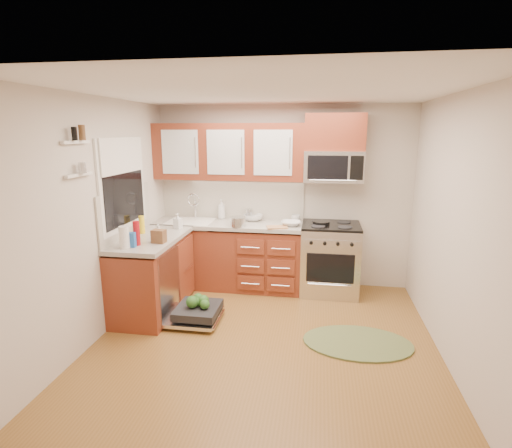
% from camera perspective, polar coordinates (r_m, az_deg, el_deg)
% --- Properties ---
extents(floor, '(3.50, 3.50, 0.00)m').
position_cam_1_polar(floor, '(4.38, 1.29, -16.26)').
color(floor, brown).
rests_on(floor, ground).
extents(ceiling, '(3.50, 3.50, 0.00)m').
position_cam_1_polar(ceiling, '(3.83, 1.50, 18.41)').
color(ceiling, white).
rests_on(ceiling, ground).
extents(wall_back, '(3.50, 0.04, 2.50)m').
position_cam_1_polar(wall_back, '(5.62, 3.81, 3.92)').
color(wall_back, beige).
rests_on(wall_back, ground).
extents(wall_front, '(3.50, 0.04, 2.50)m').
position_cam_1_polar(wall_front, '(2.28, -4.68, -10.12)').
color(wall_front, beige).
rests_on(wall_front, ground).
extents(wall_left, '(0.04, 3.50, 2.50)m').
position_cam_1_polar(wall_left, '(4.49, -21.30, 0.70)').
color(wall_left, beige).
rests_on(wall_left, ground).
extents(wall_right, '(0.04, 3.50, 2.50)m').
position_cam_1_polar(wall_right, '(4.08, 26.56, -1.00)').
color(wall_right, beige).
rests_on(wall_right, ground).
extents(base_cabinet_back, '(2.05, 0.60, 0.85)m').
position_cam_1_polar(base_cabinet_back, '(5.64, -3.98, -4.68)').
color(base_cabinet_back, maroon).
rests_on(base_cabinet_back, ground).
extents(base_cabinet_left, '(0.60, 1.25, 0.85)m').
position_cam_1_polar(base_cabinet_left, '(5.03, -14.54, -7.32)').
color(base_cabinet_left, maroon).
rests_on(base_cabinet_left, ground).
extents(countertop_back, '(2.07, 0.64, 0.05)m').
position_cam_1_polar(countertop_back, '(5.51, -4.08, -0.00)').
color(countertop_back, '#A9A39B').
rests_on(countertop_back, base_cabinet_back).
extents(countertop_left, '(0.64, 1.27, 0.05)m').
position_cam_1_polar(countertop_left, '(4.89, -14.75, -2.10)').
color(countertop_left, '#A9A39B').
rests_on(countertop_left, base_cabinet_left).
extents(backsplash_back, '(2.05, 0.02, 0.57)m').
position_cam_1_polar(backsplash_back, '(5.73, -3.46, 3.68)').
color(backsplash_back, '#B3AEA0').
rests_on(backsplash_back, ground).
extents(backsplash_left, '(0.02, 1.25, 0.57)m').
position_cam_1_polar(backsplash_left, '(4.95, -18.09, 1.54)').
color(backsplash_left, '#B3AEA0').
rests_on(backsplash_left, ground).
extents(upper_cabinets, '(2.05, 0.35, 0.75)m').
position_cam_1_polar(upper_cabinets, '(5.50, -3.93, 10.26)').
color(upper_cabinets, maroon).
rests_on(upper_cabinets, ground).
extents(cabinet_over_mw, '(0.76, 0.35, 0.47)m').
position_cam_1_polar(cabinet_over_mw, '(5.36, 11.22, 12.75)').
color(cabinet_over_mw, maroon).
rests_on(cabinet_over_mw, ground).
extents(range, '(0.76, 0.64, 0.95)m').
position_cam_1_polar(range, '(5.47, 10.49, -4.89)').
color(range, silver).
rests_on(range, ground).
extents(microwave, '(0.76, 0.38, 0.40)m').
position_cam_1_polar(microwave, '(5.35, 11.02, 8.09)').
color(microwave, silver).
rests_on(microwave, ground).
extents(sink, '(0.62, 0.50, 0.26)m').
position_cam_1_polar(sink, '(5.65, -9.30, -0.84)').
color(sink, white).
rests_on(sink, ground).
extents(dishwasher, '(0.70, 0.60, 0.20)m').
position_cam_1_polar(dishwasher, '(4.77, -8.73, -12.48)').
color(dishwasher, silver).
rests_on(dishwasher, ground).
extents(window, '(0.03, 1.05, 1.05)m').
position_cam_1_polar(window, '(4.87, -18.50, 5.40)').
color(window, white).
rests_on(window, ground).
extents(window_blind, '(0.02, 0.96, 0.40)m').
position_cam_1_polar(window_blind, '(4.83, -18.52, 9.29)').
color(window_blind, white).
rests_on(window_blind, ground).
extents(shelf_upper, '(0.04, 0.40, 0.03)m').
position_cam_1_polar(shelf_upper, '(4.09, -24.35, 10.62)').
color(shelf_upper, white).
rests_on(shelf_upper, ground).
extents(shelf_lower, '(0.04, 0.40, 0.03)m').
position_cam_1_polar(shelf_lower, '(4.11, -23.96, 6.46)').
color(shelf_lower, white).
rests_on(shelf_lower, ground).
extents(rug, '(1.29, 1.03, 0.02)m').
position_cam_1_polar(rug, '(4.44, 14.29, -16.12)').
color(rug, '#596137').
rests_on(rug, ground).
extents(skillet, '(0.22, 0.22, 0.04)m').
position_cam_1_polar(skillet, '(5.33, 9.30, 0.18)').
color(skillet, black).
rests_on(skillet, range).
extents(stock_pot, '(0.28, 0.28, 0.13)m').
position_cam_1_polar(stock_pot, '(5.24, -2.62, 0.33)').
color(stock_pot, silver).
rests_on(stock_pot, countertop_back).
extents(cutting_board, '(0.30, 0.23, 0.02)m').
position_cam_1_polar(cutting_board, '(5.17, 3.04, -0.46)').
color(cutting_board, '#A67A4C').
rests_on(cutting_board, countertop_back).
extents(canister, '(0.11, 0.11, 0.16)m').
position_cam_1_polar(canister, '(5.63, -1.03, 1.40)').
color(canister, silver).
rests_on(canister, countertop_back).
extents(paper_towel_roll, '(0.13, 0.13, 0.24)m').
position_cam_1_polar(paper_towel_roll, '(4.48, -18.30, -1.80)').
color(paper_towel_roll, white).
rests_on(paper_towel_roll, countertop_left).
extents(mustard_bottle, '(0.09, 0.09, 0.22)m').
position_cam_1_polar(mustard_bottle, '(5.07, -15.99, -0.09)').
color(mustard_bottle, yellow).
rests_on(mustard_bottle, countertop_left).
extents(red_bottle, '(0.08, 0.08, 0.27)m').
position_cam_1_polar(red_bottle, '(4.55, -16.69, -1.29)').
color(red_bottle, '#A40D15').
rests_on(red_bottle, countertop_left).
extents(wooden_box, '(0.16, 0.12, 0.15)m').
position_cam_1_polar(wooden_box, '(4.60, -13.71, -1.72)').
color(wooden_box, brown).
rests_on(wooden_box, countertop_left).
extents(blue_carton, '(0.10, 0.06, 0.16)m').
position_cam_1_polar(blue_carton, '(4.50, -17.46, -2.17)').
color(blue_carton, '#245BA9').
rests_on(blue_carton, countertop_left).
extents(bowl_a, '(0.26, 0.26, 0.06)m').
position_cam_1_polar(bowl_a, '(5.30, 4.99, 0.08)').
color(bowl_a, '#999999').
rests_on(bowl_a, countertop_back).
extents(bowl_b, '(0.32, 0.32, 0.09)m').
position_cam_1_polar(bowl_b, '(5.58, -0.43, 0.92)').
color(bowl_b, '#999999').
rests_on(bowl_b, countertop_back).
extents(cup, '(0.16, 0.16, 0.10)m').
position_cam_1_polar(cup, '(5.54, 5.70, 0.82)').
color(cup, '#999999').
rests_on(cup, countertop_back).
extents(soap_bottle_a, '(0.11, 0.12, 0.28)m').
position_cam_1_polar(soap_bottle_a, '(5.69, -4.95, 2.13)').
color(soap_bottle_a, '#999999').
rests_on(soap_bottle_a, countertop_back).
extents(soap_bottle_b, '(0.11, 0.11, 0.20)m').
position_cam_1_polar(soap_bottle_b, '(5.21, -11.11, 0.43)').
color(soap_bottle_b, '#999999').
rests_on(soap_bottle_b, countertop_left).
extents(soap_bottle_c, '(0.13, 0.13, 0.16)m').
position_cam_1_polar(soap_bottle_c, '(4.79, -13.76, -1.05)').
color(soap_bottle_c, '#999999').
rests_on(soap_bottle_c, countertop_left).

